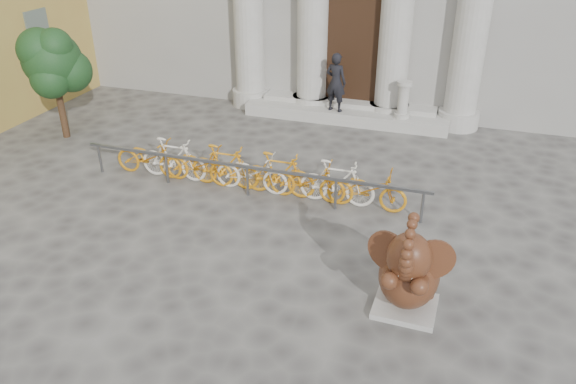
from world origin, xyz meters
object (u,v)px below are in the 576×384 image
(tree, at_px, (53,62))
(pedestrian, at_px, (336,82))
(elephant_statue, at_px, (409,274))
(bike_rack, at_px, (251,170))

(tree, xyz_separation_m, pedestrian, (6.75, 3.46, -0.89))
(elephant_statue, bearing_deg, bike_rack, 142.40)
(tree, bearing_deg, bike_rack, -12.73)
(bike_rack, xyz_separation_m, tree, (-6.04, 1.37, 1.60))
(bike_rack, xyz_separation_m, pedestrian, (0.71, 4.83, 0.71))
(bike_rack, distance_m, pedestrian, 4.93)
(pedestrian, bearing_deg, tree, 40.02)
(tree, bearing_deg, pedestrian, 27.12)
(elephant_statue, distance_m, pedestrian, 8.57)
(bike_rack, height_order, pedestrian, pedestrian)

